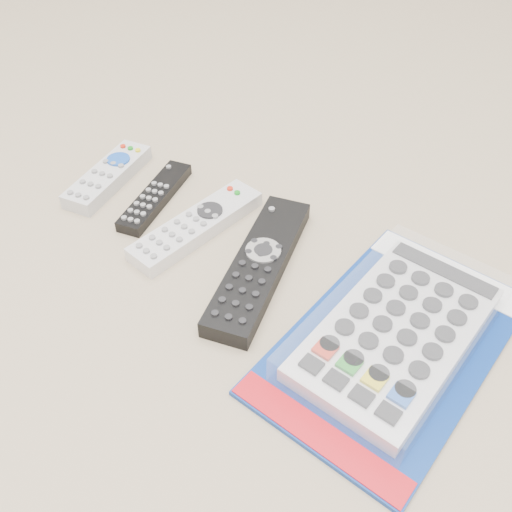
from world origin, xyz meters
The scene contains 5 objects.
remote_small_grey centered at (-0.24, 0.05, 0.01)m, with size 0.07×0.18×0.03m.
remote_slim_black centered at (-0.15, 0.05, 0.01)m, with size 0.07×0.17×0.02m.
remote_silver_dvd centered at (-0.06, 0.03, 0.01)m, with size 0.09×0.22×0.02m.
remote_large_black centered at (0.06, 0.01, 0.01)m, with size 0.11×0.26×0.03m.
jumbo_remote_packaged centered at (0.26, -0.01, 0.02)m, with size 0.25×0.36×0.05m.
Camera 1 is at (0.34, -0.44, 0.53)m, focal length 40.00 mm.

